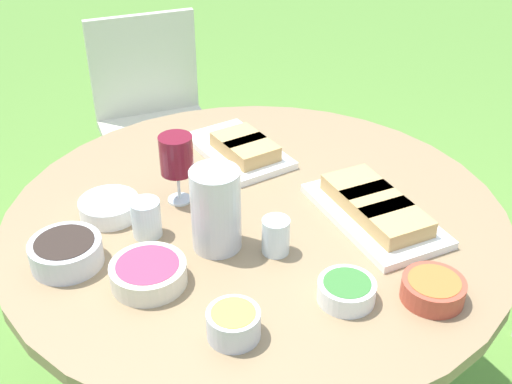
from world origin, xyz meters
name	(u,v)px	position (x,y,z in m)	size (l,w,h in m)	color
dining_table	(256,248)	(0.00, 0.00, 0.64)	(1.25, 1.25, 0.75)	#4C4C51
chair_near_right	(154,111)	(0.25, 1.13, 0.52)	(0.52, 0.51, 0.89)	beige
water_pitcher	(216,209)	(-0.15, -0.06, 0.85)	(0.12, 0.11, 0.20)	silver
wine_glass	(176,156)	(-0.13, 0.15, 0.88)	(0.08, 0.08, 0.18)	silver
platter_bread_main	(242,149)	(0.12, 0.26, 0.78)	(0.20, 0.33, 0.06)	white
platter_charcuterie	(375,209)	(0.23, -0.18, 0.78)	(0.26, 0.40, 0.06)	white
bowl_fries	(234,323)	(-0.27, -0.33, 0.79)	(0.10, 0.10, 0.06)	silver
bowl_salad	(347,290)	(-0.02, -0.37, 0.78)	(0.12, 0.12, 0.05)	white
bowl_olives	(66,251)	(-0.46, 0.07, 0.79)	(0.16, 0.16, 0.06)	silver
bowl_dip_red	(148,272)	(-0.34, -0.09, 0.78)	(0.16, 0.16, 0.05)	beige
bowl_dip_cream	(109,207)	(-0.31, 0.19, 0.78)	(0.15, 0.15, 0.05)	white
bowl_roasted_veg	(433,288)	(0.13, -0.46, 0.78)	(0.13, 0.13, 0.05)	#B74733
cup_water_near	(146,218)	(-0.26, 0.07, 0.80)	(0.07, 0.07, 0.09)	silver
cup_water_far	(276,236)	(-0.05, -0.15, 0.80)	(0.06, 0.06, 0.09)	silver
handbag	(354,171)	(1.08, 0.79, 0.13)	(0.30, 0.14, 0.37)	maroon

